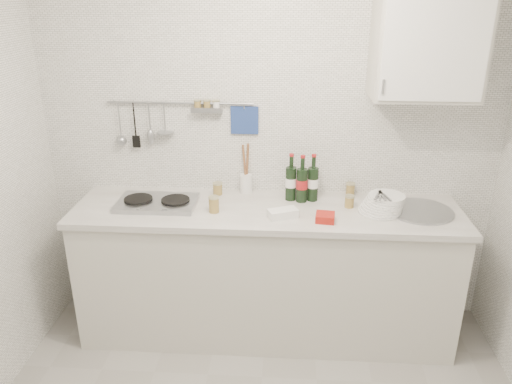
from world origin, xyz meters
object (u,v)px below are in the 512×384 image
Objects in this scene: wall_cabinet at (429,37)px; plate_stack_sink at (383,204)px; utensil_crock at (246,181)px; wine_bottles at (302,178)px; plate_stack_hob at (166,200)px.

plate_stack_sink is at bearing -145.01° from wall_cabinet.
utensil_crock reaches higher than plate_stack_sink.
wine_bottles reaches higher than plate_stack_sink.
wall_cabinet reaches higher than wine_bottles.
wall_cabinet reaches higher than utensil_crock.
utensil_crock is at bearing 163.12° from wine_bottles.
wall_cabinet is at bearing 2.49° from plate_stack_hob.
plate_stack_hob is 0.77× the size of utensil_crock.
wall_cabinet is 1.00m from plate_stack_sink.
wine_bottles is 0.39m from utensil_crock.
plate_stack_hob is 0.86× the size of wine_bottles.
wine_bottles is 0.89× the size of utensil_crock.
wine_bottles is (-0.50, 0.15, 0.10)m from plate_stack_sink.
plate_stack_sink is (1.37, -0.06, 0.04)m from plate_stack_hob.
wall_cabinet is 2.46× the size of plate_stack_sink.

